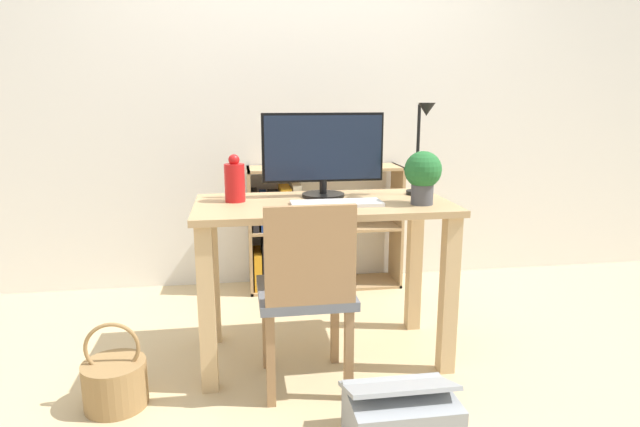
{
  "coord_description": "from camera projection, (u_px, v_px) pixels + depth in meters",
  "views": [
    {
      "loc": [
        -0.39,
        -2.4,
        1.25
      ],
      "look_at": [
        0.0,
        0.1,
        0.69
      ],
      "focal_mm": 30.0,
      "sensor_mm": 36.0,
      "label": 1
    }
  ],
  "objects": [
    {
      "name": "desk_lamp",
      "position": [
        422.0,
        140.0,
        2.55
      ],
      "size": [
        0.1,
        0.19,
        0.45
      ],
      "color": "black",
      "rests_on": "desk"
    },
    {
      "name": "ground_plane",
      "position": [
        323.0,
        354.0,
        2.64
      ],
      "size": [
        10.0,
        10.0,
        0.0
      ],
      "primitive_type": "plane",
      "color": "#CCB284"
    },
    {
      "name": "keyboard",
      "position": [
        337.0,
        203.0,
        2.4
      ],
      "size": [
        0.41,
        0.15,
        0.02
      ],
      "color": "silver",
      "rests_on": "desk"
    },
    {
      "name": "storage_box",
      "position": [
        401.0,
        420.0,
        1.92
      ],
      "size": [
        0.39,
        0.33,
        0.28
      ],
      "color": "#999EA3",
      "rests_on": "ground_plane"
    },
    {
      "name": "potted_plant",
      "position": [
        423.0,
        174.0,
        2.39
      ],
      "size": [
        0.17,
        0.17,
        0.24
      ],
      "color": "#4C4C51",
      "rests_on": "desk"
    },
    {
      "name": "wall_back",
      "position": [
        295.0,
        88.0,
        3.47
      ],
      "size": [
        8.0,
        0.05,
        2.6
      ],
      "color": "silver",
      "rests_on": "ground_plane"
    },
    {
      "name": "monitor",
      "position": [
        323.0,
        151.0,
        2.56
      ],
      "size": [
        0.59,
        0.21,
        0.4
      ],
      "color": "black",
      "rests_on": "desk"
    },
    {
      "name": "chair",
      "position": [
        307.0,
        289.0,
        2.23
      ],
      "size": [
        0.4,
        0.4,
        0.84
      ],
      "rotation": [
        0.0,
        0.0,
        0.14
      ],
      "color": "slate",
      "rests_on": "ground_plane"
    },
    {
      "name": "basket",
      "position": [
        115.0,
        382.0,
        2.19
      ],
      "size": [
        0.26,
        0.26,
        0.37
      ],
      "color": "#997547",
      "rests_on": "ground_plane"
    },
    {
      "name": "desk",
      "position": [
        323.0,
        238.0,
        2.51
      ],
      "size": [
        1.18,
        0.59,
        0.77
      ],
      "color": "tan",
      "rests_on": "ground_plane"
    },
    {
      "name": "vase",
      "position": [
        235.0,
        181.0,
        2.47
      ],
      "size": [
        0.09,
        0.09,
        0.22
      ],
      "color": "red",
      "rests_on": "desk"
    },
    {
      "name": "bookshelf",
      "position": [
        297.0,
        235.0,
        3.5
      ],
      "size": [
        1.0,
        0.28,
        0.81
      ],
      "color": "tan",
      "rests_on": "ground_plane"
    }
  ]
}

